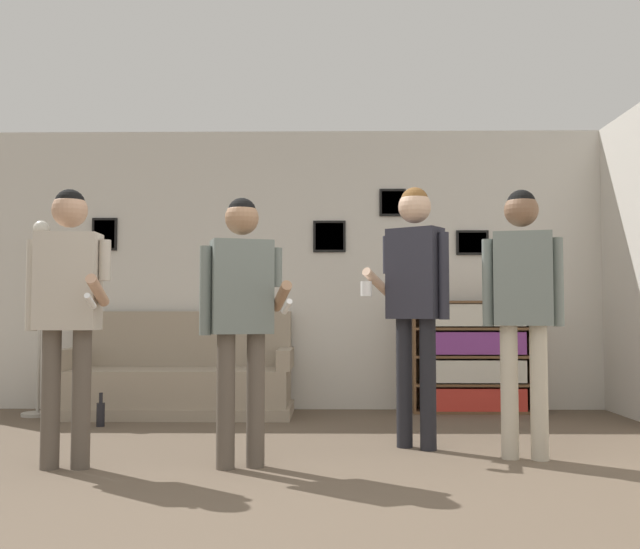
{
  "coord_description": "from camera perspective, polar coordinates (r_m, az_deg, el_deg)",
  "views": [
    {
      "loc": [
        0.11,
        -3.27,
        0.91
      ],
      "look_at": [
        0.04,
        1.8,
        1.19
      ],
      "focal_mm": 40.0,
      "sensor_mm": 36.0,
      "label": 1
    }
  ],
  "objects": [
    {
      "name": "person_watcher_holding_cup",
      "position": [
        4.92,
        7.6,
        -0.82
      ],
      "size": [
        0.59,
        0.37,
        1.79
      ],
      "color": "black",
      "rests_on": "ground_plane"
    },
    {
      "name": "bookshelf",
      "position": [
        6.83,
        12.11,
        -6.44
      ],
      "size": [
        1.14,
        0.3,
        1.03
      ],
      "color": "brown",
      "rests_on": "ground_plane"
    },
    {
      "name": "ground_plane",
      "position": [
        3.4,
        -1.17,
        -18.73
      ],
      "size": [
        20.0,
        20.0,
        0.0
      ],
      "primitive_type": "plane",
      "color": "brown"
    },
    {
      "name": "wall_back",
      "position": [
        6.92,
        -0.11,
        0.47
      ],
      "size": [
        7.86,
        0.08,
        2.7
      ],
      "color": "beige",
      "rests_on": "ground_plane"
    },
    {
      "name": "person_spectator_near_bookshelf",
      "position": [
        4.7,
        15.9,
        -1.36
      ],
      "size": [
        0.49,
        0.28,
        1.71
      ],
      "color": "#B7AD99",
      "rests_on": "ground_plane"
    },
    {
      "name": "floor_lamp",
      "position": [
        6.92,
        -21.5,
        -2.42
      ],
      "size": [
        0.28,
        0.28,
        1.76
      ],
      "color": "#ADA89E",
      "rests_on": "ground_plane"
    },
    {
      "name": "bottle_on_floor",
      "position": [
        6.15,
        -17.15,
        -10.56
      ],
      "size": [
        0.07,
        0.07,
        0.27
      ],
      "color": "black",
      "rests_on": "ground_plane"
    },
    {
      "name": "person_player_foreground_center",
      "position": [
        4.3,
        -6.31,
        -2.19
      ],
      "size": [
        0.56,
        0.41,
        1.61
      ],
      "color": "brown",
      "rests_on": "ground_plane"
    },
    {
      "name": "couch",
      "position": [
        6.67,
        -11.26,
        -8.37
      ],
      "size": [
        2.08,
        0.8,
        0.94
      ],
      "color": "gray",
      "rests_on": "ground_plane"
    },
    {
      "name": "person_player_foreground_left",
      "position": [
        4.51,
        -19.52,
        -1.62
      ],
      "size": [
        0.51,
        0.44,
        1.66
      ],
      "color": "brown",
      "rests_on": "ground_plane"
    }
  ]
}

